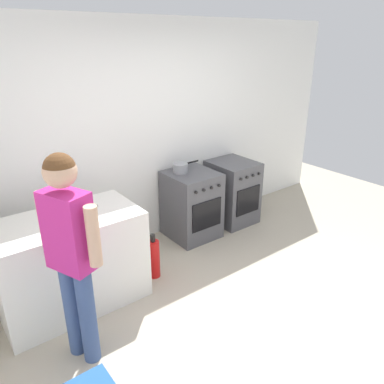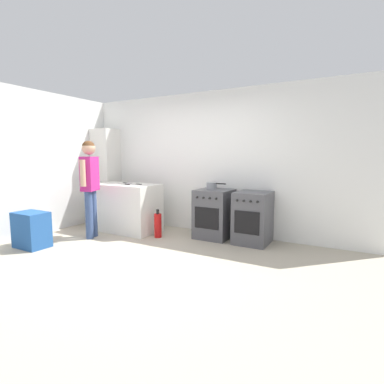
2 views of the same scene
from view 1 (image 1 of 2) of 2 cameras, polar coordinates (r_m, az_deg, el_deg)
ground_plane at (r=3.74m, az=10.91°, el=-17.30°), size 8.00×8.00×0.00m
back_wall at (r=4.52m, az=-6.54°, el=8.64°), size 6.00×0.10×2.60m
counter_unit at (r=3.69m, az=-18.01°, el=-10.09°), size 1.30×0.70×0.90m
oven_left at (r=4.70m, az=-0.07°, el=-1.94°), size 0.58×0.62×0.85m
oven_right at (r=5.12m, az=6.15°, el=0.04°), size 0.54×0.62×0.85m
pot at (r=4.54m, az=-1.75°, el=3.69°), size 0.36×0.18×0.12m
knife_utility at (r=3.59m, az=-20.55°, el=-3.17°), size 0.25×0.06×0.01m
knife_bread at (r=3.57m, az=-16.36°, el=-2.77°), size 0.35×0.10×0.01m
knife_carving at (r=3.44m, az=-18.06°, el=-3.98°), size 0.33×0.07×0.01m
person at (r=2.80m, az=-18.06°, el=-7.57°), size 0.31×0.54×1.69m
fire_extinguisher at (r=4.02m, az=-5.87°, el=-10.02°), size 0.13×0.13×0.50m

